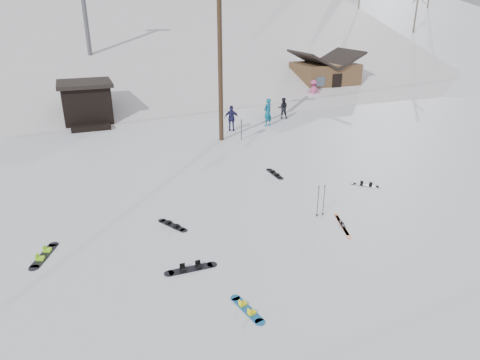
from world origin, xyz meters
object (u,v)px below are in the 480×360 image
object	(u,v)px
hero_snowboard	(247,309)
hero_skis	(342,225)
utility_pole	(220,58)
cabin	(324,77)

from	to	relation	value
hero_snowboard	hero_skis	world-z (taller)	same
utility_pole	cabin	distance (m)	16.71
hero_skis	utility_pole	bearing A→B (deg)	110.72
cabin	hero_snowboard	world-z (taller)	cabin
utility_pole	cabin	bearing A→B (deg)	37.56
cabin	hero_skis	world-z (taller)	cabin
utility_pole	hero_snowboard	xyz separation A→B (m)	(-4.30, -14.58, -4.66)
cabin	hero_skis	distance (m)	24.92
hero_skis	hero_snowboard	bearing A→B (deg)	-130.69
utility_pole	hero_snowboard	world-z (taller)	utility_pole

